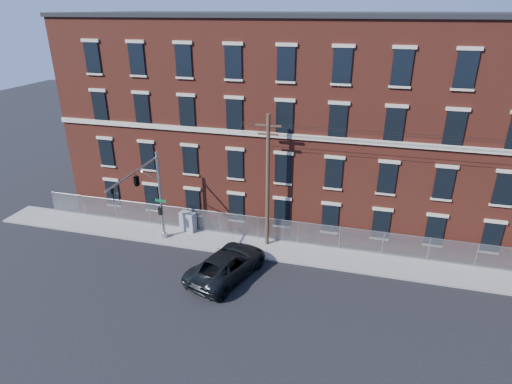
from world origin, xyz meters
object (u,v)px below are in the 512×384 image
at_px(pickup_truck, 227,264).
at_px(utility_cabinet, 188,222).
at_px(utility_pole_near, 268,180).
at_px(traffic_signal_mast, 143,186).

distance_m(pickup_truck, utility_cabinet, 7.05).
relative_size(utility_pole_near, pickup_truck, 1.56).
bearing_deg(pickup_truck, utility_cabinet, -26.83).
height_order(traffic_signal_mast, utility_pole_near, utility_pole_near).
bearing_deg(utility_pole_near, pickup_truck, -109.56).
bearing_deg(traffic_signal_mast, utility_cabinet, 70.10).
distance_m(utility_pole_near, utility_cabinet, 7.97).
height_order(utility_pole_near, utility_cabinet, utility_pole_near).
relative_size(traffic_signal_mast, utility_pole_near, 0.70).
xyz_separation_m(utility_pole_near, utility_cabinet, (-6.62, 0.40, -4.43)).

